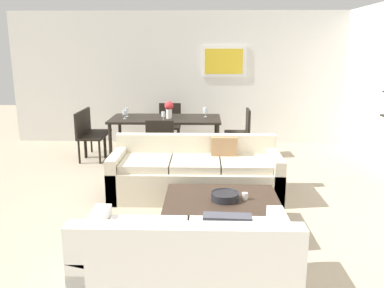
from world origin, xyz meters
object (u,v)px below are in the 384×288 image
object	(u,v)px
dining_chair_left_far	(93,129)
wine_glass_head	(167,108)
wine_glass_left_near	(124,113)
wine_glass_left_far	(127,110)
wine_glass_right_far	(205,111)
dining_chair_right_far	(242,129)
dining_chair_foot	(161,142)
candle_jar	(245,196)
dining_chair_left_near	(86,133)
sofa_beige	(196,174)
decorative_bowl	(225,196)
centerpiece_vase	(169,108)
dining_table	(166,121)
wine_glass_foot	(163,115)
coffee_table	(221,215)
loveseat_white	(187,263)
dining_chair_head	(170,122)

from	to	relation	value
dining_chair_left_far	wine_glass_head	xyz separation A→B (m)	(1.39, 0.20, 0.35)
dining_chair_left_far	wine_glass_left_near	world-z (taller)	wine_glass_left_near
wine_glass_left_far	wine_glass_right_far	xyz separation A→B (m)	(1.43, 0.00, 0.00)
dining_chair_right_far	wine_glass_left_far	size ratio (longest dim) A/B	5.40
dining_chair_foot	candle_jar	bearing A→B (deg)	-62.02
dining_chair_left_near	dining_chair_right_far	bearing A→B (deg)	8.64
sofa_beige	dining_chair_foot	bearing A→B (deg)	120.54
sofa_beige	decorative_bowl	bearing A→B (deg)	-74.00
dining_chair_foot	centerpiece_vase	world-z (taller)	centerpiece_vase
dining_table	wine_glass_left_far	size ratio (longest dim) A/B	12.04
decorative_bowl	candle_jar	xyz separation A→B (m)	(0.21, 0.02, -0.01)
dining_chair_foot	wine_glass_left_far	bearing A→B (deg)	125.82
sofa_beige	wine_glass_foot	world-z (taller)	wine_glass_foot
candle_jar	dining_table	size ratio (longest dim) A/B	0.04
coffee_table	dining_table	xyz separation A→B (m)	(-0.88, 2.97, 0.49)
loveseat_white	wine_glass_left_far	distance (m)	4.52
wine_glass_left_far	centerpiece_vase	xyz separation A→B (m)	(0.78, -0.16, 0.07)
wine_glass_head	wine_glass_foot	xyz separation A→B (m)	(0.00, -0.82, 0.01)
dining_table	centerpiece_vase	size ratio (longest dim) A/B	6.40
dining_chair_left_far	wine_glass_left_near	bearing A→B (deg)	-25.93
dining_chair_head	wine_glass_left_far	distance (m)	1.10
sofa_beige	dining_chair_foot	xyz separation A→B (m)	(-0.58, 0.98, 0.21)
dining_chair_left_near	dining_chair_left_far	bearing A→B (deg)	90.00
dining_table	wine_glass_left_near	world-z (taller)	wine_glass_left_near
coffee_table	dining_chair_foot	size ratio (longest dim) A/B	1.40
decorative_bowl	centerpiece_vase	xyz separation A→B (m)	(-0.84, 2.97, 0.51)
wine_glass_foot	dining_chair_right_far	bearing A→B (deg)	24.05
wine_glass_left_near	dining_chair_foot	bearing A→B (deg)	-46.71
dining_chair_left_far	wine_glass_left_near	distance (m)	0.82
centerpiece_vase	dining_chair_left_near	bearing A→B (deg)	-173.59
wine_glass_left_far	dining_chair_head	bearing A→B (deg)	46.71
candle_jar	dining_chair_right_far	distance (m)	3.22
candle_jar	dining_table	xyz separation A→B (m)	(-1.13, 3.00, 0.27)
decorative_bowl	wine_glass_left_near	world-z (taller)	wine_glass_left_near
dining_chair_foot	wine_glass_head	size ratio (longest dim) A/B	5.54
wine_glass_head	dining_chair_right_far	bearing A→B (deg)	-8.11
dining_chair_left_far	loveseat_white	bearing A→B (deg)	-66.17
wine_glass_left_near	wine_glass_foot	xyz separation A→B (m)	(0.72, -0.29, 0.02)
sofa_beige	dining_chair_left_near	world-z (taller)	dining_chair_left_near
coffee_table	dining_chair_left_near	bearing A→B (deg)	129.39
dining_chair_left_far	wine_glass_head	bearing A→B (deg)	8.11
dining_table	wine_glass_left_far	distance (m)	0.75
dining_chair_left_far	centerpiece_vase	xyz separation A→B (m)	(1.46, -0.26, 0.43)
decorative_bowl	dining_table	bearing A→B (deg)	106.80
loveseat_white	dining_chair_head	distance (m)	5.09
decorative_bowl	sofa_beige	bearing A→B (deg)	106.00
dining_chair_foot	centerpiece_vase	size ratio (longest dim) A/B	2.87
dining_chair_left_far	dining_chair_left_near	bearing A→B (deg)	-90.00
dining_chair_right_far	wine_glass_foot	bearing A→B (deg)	-155.95
dining_table	dining_chair_left_far	size ratio (longest dim) A/B	2.23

